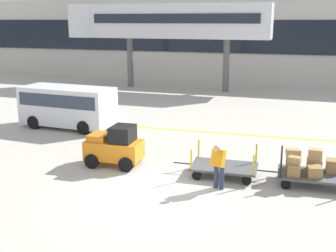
{
  "coord_description": "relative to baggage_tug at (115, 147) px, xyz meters",
  "views": [
    {
      "loc": [
        4.27,
        -11.87,
        5.42
      ],
      "look_at": [
        -0.55,
        2.96,
        1.43
      ],
      "focal_mm": 44.57,
      "sensor_mm": 36.0,
      "label": 1
    }
  ],
  "objects": [
    {
      "name": "jet_bridge",
      "position": [
        -4.76,
        18.13,
        4.48
      ],
      "size": [
        16.57,
        3.0,
        6.59
      ],
      "color": "silver",
      "rests_on": "ground_plane"
    },
    {
      "name": "baggage_cart_lead",
      "position": [
        4.15,
        0.16,
        -0.41
      ],
      "size": [
        3.03,
        1.49,
        1.1
      ],
      "color": "#4C4C4F",
      "rests_on": "ground_plane"
    },
    {
      "name": "apron_lead_line",
      "position": [
        2.74,
        5.87,
        -0.75
      ],
      "size": [
        20.88,
        0.96,
        0.01
      ],
      "primitive_type": "cube",
      "rotation": [
        0.0,
        0.0,
        0.04
      ],
      "color": "yellow",
      "rests_on": "ground_plane"
    },
    {
      "name": "baggage_handler",
      "position": [
        4.19,
        -1.06,
        0.11
      ],
      "size": [
        0.49,
        0.5,
        1.56
      ],
      "color": "#2D334C",
      "rests_on": "ground_plane"
    },
    {
      "name": "baggage_cart_middle",
      "position": [
        7.06,
        0.34,
        -0.18
      ],
      "size": [
        3.03,
        1.49,
        1.17
      ],
      "color": "#4C4C4F",
      "rests_on": "ground_plane"
    },
    {
      "name": "ground_plane",
      "position": [
        2.32,
        -1.86,
        -0.75
      ],
      "size": [
        120.0,
        120.0,
        0.0
      ],
      "primitive_type": "plane",
      "color": "#B2ADA0"
    },
    {
      "name": "shuttle_van",
      "position": [
        -4.78,
        4.57,
        0.48
      ],
      "size": [
        4.91,
        2.21,
        2.1
      ],
      "color": "silver",
      "rests_on": "ground_plane"
    },
    {
      "name": "baggage_tug",
      "position": [
        0.0,
        0.0,
        0.0
      ],
      "size": [
        2.14,
        1.3,
        1.58
      ],
      "color": "orange",
      "rests_on": "ground_plane"
    },
    {
      "name": "terminal_building",
      "position": [
        2.32,
        24.12,
        2.88
      ],
      "size": [
        56.73,
        2.51,
        7.25
      ],
      "color": "#BCB7AD",
      "rests_on": "ground_plane"
    }
  ]
}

